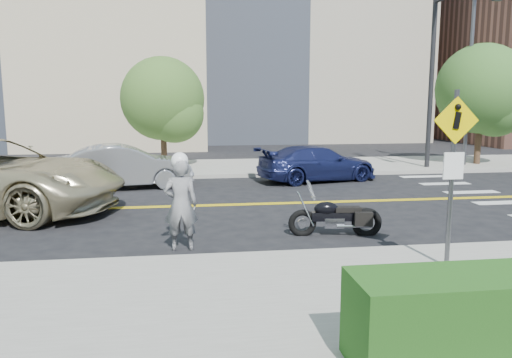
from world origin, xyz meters
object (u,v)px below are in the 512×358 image
object	(u,v)px
motorcycle	(336,208)
parked_car_blue	(317,163)
parked_car_silver	(124,166)
pedestrian_sign	(453,162)
motorcyclist	(181,202)

from	to	relation	value
motorcycle	parked_car_blue	world-z (taller)	parked_car_blue
motorcycle	parked_car_silver	size ratio (longest dim) A/B	0.44
parked_car_silver	parked_car_blue	world-z (taller)	parked_car_silver
pedestrian_sign	motorcyclist	bearing A→B (deg)	155.10
pedestrian_sign	motorcyclist	size ratio (longest dim) A/B	1.52
pedestrian_sign	motorcycle	world-z (taller)	pedestrian_sign
pedestrian_sign	motorcyclist	xyz separation A→B (m)	(-4.53, 2.10, -0.98)
motorcyclist	parked_car_blue	distance (m)	9.47
pedestrian_sign	motorcycle	distance (m)	3.26
motorcycle	parked_car_blue	bearing A→B (deg)	84.52
pedestrian_sign	parked_car_silver	bearing A→B (deg)	124.22
motorcyclist	parked_car_blue	xyz separation A→B (m)	(4.93, 8.08, -0.33)
motorcyclist	parked_car_silver	size ratio (longest dim) A/B	0.44
parked_car_silver	pedestrian_sign	bearing A→B (deg)	-155.41
pedestrian_sign	motorcycle	xyz separation A→B (m)	(-1.15, 2.74, -1.35)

